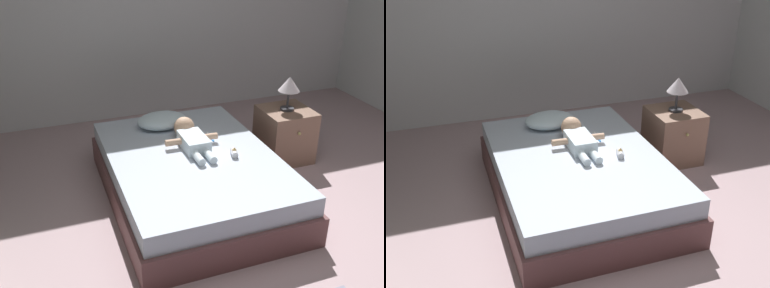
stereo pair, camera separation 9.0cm
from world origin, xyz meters
The scene contains 9 objects.
ground_plane centered at (0.00, 0.00, 0.00)m, with size 8.00×8.00×0.00m, color #B6989E.
wall_behind_bed centered at (0.00, 3.00, 1.28)m, with size 8.00×0.12×2.56m, color silver.
bed centered at (0.05, 0.99, 0.20)m, with size 1.36×1.91×0.41m.
pillow centered at (-0.03, 1.60, 0.48)m, with size 0.46×0.32×0.14m.
baby centered at (0.10, 1.18, 0.48)m, with size 0.47×0.66×0.18m.
toothbrush centered at (0.31, 1.25, 0.42)m, with size 0.02×0.17×0.02m.
nightstand centered at (1.14, 1.36, 0.26)m, with size 0.46×0.49×0.52m.
lamp centered at (1.14, 1.36, 0.76)m, with size 0.20×0.20×0.33m.
baby_bottle centered at (0.37, 0.86, 0.44)m, with size 0.08×0.12×0.07m.
Camera 2 is at (-1.00, -2.11, 2.13)m, focal length 42.29 mm.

